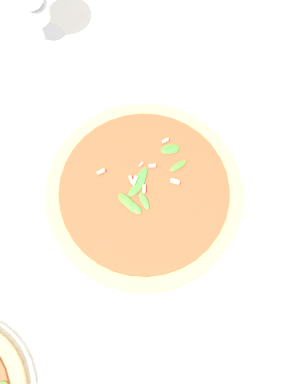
% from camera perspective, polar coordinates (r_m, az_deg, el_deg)
% --- Properties ---
extents(ground_plane, '(6.00, 6.00, 0.00)m').
position_cam_1_polar(ground_plane, '(0.86, 2.37, 1.55)').
color(ground_plane, white).
extents(pizza_arugula_main, '(0.32, 0.32, 0.05)m').
position_cam_1_polar(pizza_arugula_main, '(0.83, 0.00, -0.28)').
color(pizza_arugula_main, silver).
rests_on(pizza_arugula_main, ground_plane).
extents(wine_glass, '(0.08, 0.08, 0.16)m').
position_cam_1_polar(wine_glass, '(0.90, -11.87, 19.27)').
color(wine_glass, white).
rests_on(wine_glass, ground_plane).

